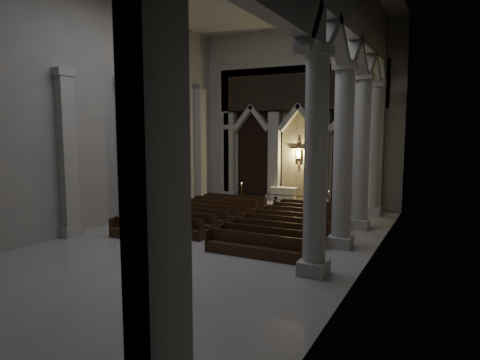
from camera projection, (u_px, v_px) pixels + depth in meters
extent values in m
plane|color=#9C9994|center=(216.00, 240.00, 20.10)|extent=(24.00, 24.00, 0.00)
cube|color=gray|center=(301.00, 118.00, 30.02)|extent=(14.00, 0.10, 12.00)
cube|color=gray|center=(100.00, 114.00, 22.52)|extent=(0.10, 24.00, 12.00)
cube|color=gray|center=(374.00, 108.00, 16.25)|extent=(0.10, 24.00, 12.00)
cube|color=#AAA79F|center=(230.00, 156.00, 32.33)|extent=(0.80, 0.50, 6.40)
cube|color=#AAA79F|center=(230.00, 194.00, 32.68)|extent=(1.05, 0.70, 0.50)
cube|color=#AAA79F|center=(230.00, 127.00, 32.07)|extent=(1.00, 0.65, 0.35)
cube|color=#AAA79F|center=(274.00, 157.00, 30.71)|extent=(0.80, 0.50, 6.40)
cube|color=#AAA79F|center=(274.00, 197.00, 31.07)|extent=(1.05, 0.70, 0.50)
cube|color=#AAA79F|center=(274.00, 127.00, 30.46)|extent=(1.00, 0.65, 0.35)
cube|color=#AAA79F|center=(323.00, 159.00, 29.10)|extent=(0.80, 0.50, 6.40)
cube|color=#AAA79F|center=(322.00, 201.00, 29.45)|extent=(1.05, 0.70, 0.50)
cube|color=#AAA79F|center=(324.00, 127.00, 28.84)|extent=(1.00, 0.65, 0.35)
cube|color=#AAA79F|center=(378.00, 160.00, 27.49)|extent=(0.80, 0.50, 6.40)
cube|color=#AAA79F|center=(376.00, 205.00, 27.84)|extent=(1.05, 0.70, 0.50)
cube|color=#AAA79F|center=(379.00, 127.00, 27.23)|extent=(1.00, 0.65, 0.35)
cube|color=black|center=(254.00, 152.00, 31.79)|extent=(2.60, 0.15, 7.00)
cube|color=tan|center=(300.00, 153.00, 30.18)|extent=(2.60, 0.15, 7.00)
cube|color=black|center=(351.00, 155.00, 28.57)|extent=(2.60, 0.15, 7.00)
cube|color=black|center=(299.00, 88.00, 29.33)|extent=(12.00, 0.50, 3.00)
cube|color=#AAA79F|center=(221.00, 138.00, 32.53)|extent=(1.60, 0.50, 9.00)
cube|color=#AAA79F|center=(392.00, 140.00, 26.97)|extent=(1.60, 0.50, 9.00)
cube|color=#AAA79F|center=(300.00, 51.00, 29.04)|extent=(14.00, 0.50, 3.00)
plane|color=#FFB972|center=(300.00, 153.00, 30.15)|extent=(1.50, 0.00, 1.50)
cube|color=#54341D|center=(299.00, 153.00, 30.07)|extent=(0.13, 0.08, 1.80)
cube|color=#54341D|center=(299.00, 148.00, 30.03)|extent=(1.10, 0.08, 0.13)
cube|color=tan|center=(299.00, 154.00, 30.03)|extent=(0.26, 0.10, 0.60)
sphere|color=tan|center=(299.00, 148.00, 29.98)|extent=(0.17, 0.17, 0.17)
cylinder|color=tan|center=(295.00, 149.00, 30.10)|extent=(0.45, 0.08, 0.08)
cylinder|color=tan|center=(302.00, 149.00, 29.87)|extent=(0.45, 0.08, 0.08)
cube|color=#AAA79F|center=(372.00, 211.00, 26.02)|extent=(1.00, 1.00, 0.50)
cylinder|color=#AAA79F|center=(375.00, 149.00, 25.57)|extent=(0.70, 0.70, 7.50)
cube|color=#AAA79F|center=(377.00, 84.00, 25.11)|extent=(0.95, 0.95, 0.35)
cube|color=#AAA79F|center=(359.00, 224.00, 22.48)|extent=(1.00, 1.00, 0.50)
cylinder|color=#AAA79F|center=(361.00, 153.00, 22.03)|extent=(0.70, 0.70, 7.50)
cube|color=#AAA79F|center=(364.00, 76.00, 21.57)|extent=(0.95, 0.95, 0.35)
cube|color=#AAA79F|center=(340.00, 242.00, 18.93)|extent=(1.00, 1.00, 0.50)
cylinder|color=#AAA79F|center=(343.00, 157.00, 18.49)|extent=(0.70, 0.70, 7.50)
cube|color=#AAA79F|center=(345.00, 66.00, 18.03)|extent=(0.95, 0.95, 0.35)
cube|color=#AAA79F|center=(313.00, 267.00, 15.39)|extent=(1.00, 1.00, 0.50)
cylinder|color=#AAA79F|center=(316.00, 164.00, 14.94)|extent=(0.70, 0.70, 7.50)
cube|color=#AAA79F|center=(318.00, 51.00, 14.48)|extent=(0.95, 0.95, 0.35)
cube|color=#AAA79F|center=(380.00, 139.00, 27.18)|extent=(0.55, 1.20, 9.20)
cube|color=#AAA79F|center=(156.00, 167.00, 6.99)|extent=(0.55, 1.20, 9.20)
cube|color=#AAA79F|center=(201.00, 197.00, 31.51)|extent=(0.60, 1.00, 0.50)
cube|color=#AAA79F|center=(201.00, 146.00, 31.07)|extent=(0.50, 0.80, 7.50)
cube|color=#AAA79F|center=(200.00, 92.00, 30.61)|extent=(0.60, 1.00, 0.35)
cube|color=#AAA79F|center=(169.00, 205.00, 27.97)|extent=(0.60, 1.00, 0.50)
cube|color=#AAA79F|center=(168.00, 148.00, 27.52)|extent=(0.50, 0.80, 7.50)
cube|color=#AAA79F|center=(166.00, 87.00, 27.06)|extent=(0.60, 1.00, 0.35)
cube|color=#AAA79F|center=(127.00, 216.00, 24.43)|extent=(0.60, 1.00, 0.50)
cube|color=#AAA79F|center=(125.00, 151.00, 23.98)|extent=(0.50, 0.80, 7.50)
cube|color=#AAA79F|center=(123.00, 81.00, 23.52)|extent=(0.60, 1.00, 0.35)
cube|color=#AAA79F|center=(71.00, 231.00, 20.88)|extent=(0.60, 1.00, 0.50)
cube|color=#AAA79F|center=(67.00, 154.00, 20.44)|extent=(0.50, 0.80, 7.50)
cube|color=#AAA79F|center=(63.00, 72.00, 19.98)|extent=(0.60, 1.00, 0.35)
cube|color=#AAA79F|center=(293.00, 204.00, 29.48)|extent=(8.50, 2.60, 0.15)
cube|color=#BAB3A3|center=(283.00, 194.00, 30.31)|extent=(1.73, 0.67, 0.91)
cube|color=silver|center=(284.00, 187.00, 30.25)|extent=(1.88, 0.75, 0.04)
cube|color=black|center=(284.00, 195.00, 27.80)|extent=(4.85, 0.05, 0.05)
cube|color=black|center=(250.00, 199.00, 28.94)|extent=(0.09, 0.09, 0.97)
cube|color=black|center=(320.00, 205.00, 26.76)|extent=(0.09, 0.09, 0.97)
cylinder|color=black|center=(257.00, 200.00, 28.72)|extent=(0.02, 0.02, 0.89)
cylinder|color=black|center=(263.00, 201.00, 28.51)|extent=(0.02, 0.02, 0.89)
cylinder|color=black|center=(270.00, 201.00, 28.29)|extent=(0.02, 0.02, 0.89)
cylinder|color=black|center=(277.00, 202.00, 28.07)|extent=(0.02, 0.02, 0.89)
cylinder|color=black|center=(284.00, 202.00, 27.85)|extent=(0.02, 0.02, 0.89)
cylinder|color=black|center=(291.00, 203.00, 27.63)|extent=(0.02, 0.02, 0.89)
cylinder|color=black|center=(298.00, 203.00, 27.42)|extent=(0.02, 0.02, 0.89)
cylinder|color=black|center=(305.00, 204.00, 27.20)|extent=(0.02, 0.02, 0.89)
cylinder|color=black|center=(312.00, 205.00, 26.98)|extent=(0.02, 0.02, 0.89)
cylinder|color=olive|center=(241.00, 204.00, 29.64)|extent=(0.26, 0.26, 0.05)
cylinder|color=olive|center=(241.00, 195.00, 29.57)|extent=(0.04, 0.04, 1.24)
cylinder|color=olive|center=(241.00, 186.00, 29.50)|extent=(0.13, 0.13, 0.02)
cylinder|color=#ECE1C7|center=(241.00, 185.00, 29.48)|extent=(0.05, 0.05, 0.22)
sphere|color=#FDB158|center=(241.00, 183.00, 29.47)|extent=(0.05, 0.05, 0.05)
cylinder|color=olive|center=(328.00, 210.00, 27.52)|extent=(0.21, 0.21, 0.04)
cylinder|color=olive|center=(328.00, 202.00, 27.46)|extent=(0.03, 0.03, 1.01)
cylinder|color=olive|center=(329.00, 194.00, 27.40)|extent=(0.11, 0.11, 0.02)
cylinder|color=#ECE1C7|center=(329.00, 193.00, 27.39)|extent=(0.04, 0.04, 0.18)
sphere|color=#FDB158|center=(329.00, 191.00, 27.37)|extent=(0.04, 0.04, 0.04)
cube|color=black|center=(235.00, 207.00, 27.53)|extent=(4.29, 0.41, 0.46)
cube|color=black|center=(236.00, 199.00, 27.65)|extent=(4.29, 0.07, 0.51)
cube|color=black|center=(206.00, 201.00, 28.47)|extent=(0.06, 0.46, 0.92)
cube|color=black|center=(265.00, 206.00, 26.54)|extent=(0.06, 0.46, 0.92)
cube|color=black|center=(316.00, 214.00, 25.11)|extent=(4.29, 0.41, 0.46)
cube|color=black|center=(317.00, 205.00, 25.23)|extent=(4.29, 0.07, 0.51)
cube|color=black|center=(282.00, 207.00, 26.05)|extent=(0.06, 0.46, 0.92)
cube|color=black|center=(353.00, 214.00, 24.12)|extent=(0.06, 0.46, 0.92)
cube|color=black|center=(225.00, 210.00, 26.43)|extent=(4.29, 0.41, 0.46)
cube|color=black|center=(227.00, 202.00, 26.55)|extent=(4.29, 0.07, 0.51)
cube|color=black|center=(196.00, 203.00, 27.37)|extent=(0.06, 0.46, 0.92)
cube|color=black|center=(257.00, 209.00, 25.44)|extent=(0.06, 0.46, 0.92)
cube|color=black|center=(309.00, 218.00, 24.01)|extent=(4.29, 0.41, 0.46)
cube|color=black|center=(311.00, 209.00, 24.12)|extent=(4.29, 0.07, 0.51)
cube|color=black|center=(274.00, 211.00, 24.95)|extent=(0.06, 0.46, 0.92)
cube|color=black|center=(348.00, 218.00, 23.02)|extent=(0.06, 0.46, 0.92)
cube|color=black|center=(215.00, 213.00, 25.33)|extent=(4.29, 0.41, 0.46)
cube|color=black|center=(217.00, 205.00, 25.45)|extent=(4.29, 0.07, 0.51)
cube|color=black|center=(185.00, 207.00, 26.27)|extent=(0.06, 0.46, 0.92)
cube|color=black|center=(248.00, 213.00, 24.34)|extent=(0.06, 0.46, 0.92)
cube|color=black|center=(302.00, 222.00, 22.91)|extent=(4.29, 0.41, 0.46)
cube|color=black|center=(304.00, 213.00, 23.02)|extent=(4.29, 0.07, 0.51)
cube|color=black|center=(266.00, 215.00, 23.84)|extent=(0.06, 0.46, 0.92)
cube|color=black|center=(342.00, 222.00, 21.92)|extent=(0.06, 0.46, 0.92)
cube|color=black|center=(204.00, 217.00, 24.23)|extent=(4.29, 0.41, 0.46)
cube|color=black|center=(206.00, 208.00, 24.35)|extent=(4.29, 0.07, 0.51)
cube|color=black|center=(173.00, 210.00, 25.17)|extent=(0.06, 0.46, 0.92)
cube|color=black|center=(238.00, 217.00, 23.24)|extent=(0.06, 0.46, 0.92)
cube|color=black|center=(294.00, 227.00, 21.81)|extent=(4.29, 0.41, 0.46)
cube|color=black|center=(296.00, 217.00, 21.92)|extent=(4.29, 0.07, 0.51)
cube|color=black|center=(256.00, 219.00, 22.74)|extent=(0.06, 0.46, 0.92)
cube|color=black|center=(336.00, 227.00, 20.82)|extent=(0.06, 0.46, 0.92)
cube|color=black|center=(192.00, 221.00, 23.13)|extent=(4.29, 0.41, 0.46)
cube|color=black|center=(194.00, 212.00, 23.24)|extent=(4.29, 0.07, 0.51)
cube|color=black|center=(160.00, 214.00, 24.07)|extent=(0.06, 0.46, 0.92)
cube|color=black|center=(227.00, 221.00, 22.14)|extent=(0.06, 0.46, 0.92)
cube|color=black|center=(286.00, 232.00, 20.71)|extent=(4.29, 0.41, 0.46)
cube|color=black|center=(287.00, 222.00, 20.82)|extent=(4.29, 0.07, 0.51)
cube|color=black|center=(246.00, 223.00, 21.64)|extent=(0.06, 0.46, 0.92)
cube|color=black|center=(329.00, 232.00, 19.72)|extent=(0.06, 0.46, 0.92)
cube|color=black|center=(179.00, 226.00, 22.03)|extent=(4.29, 0.41, 0.46)
cube|color=black|center=(181.00, 216.00, 22.14)|extent=(4.29, 0.07, 0.51)
cube|color=black|center=(146.00, 218.00, 22.96)|extent=(0.06, 0.46, 0.92)
cube|color=black|center=(215.00, 226.00, 21.04)|extent=(0.06, 0.46, 0.92)
cube|color=black|center=(276.00, 238.00, 19.61)|extent=(4.29, 0.41, 0.46)
cube|color=black|center=(278.00, 227.00, 19.72)|extent=(4.29, 0.07, 0.51)
cube|color=black|center=(235.00, 228.00, 20.54)|extent=(0.06, 0.46, 0.92)
cube|color=black|center=(322.00, 239.00, 18.62)|extent=(0.06, 0.46, 0.92)
cube|color=black|center=(164.00, 231.00, 20.93)|extent=(4.29, 0.41, 0.46)
cube|color=black|center=(166.00, 221.00, 21.04)|extent=(4.29, 0.07, 0.51)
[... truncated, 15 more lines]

